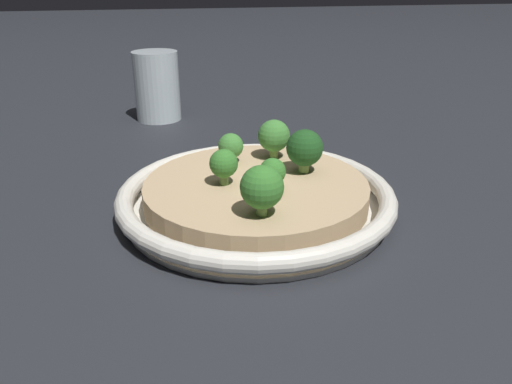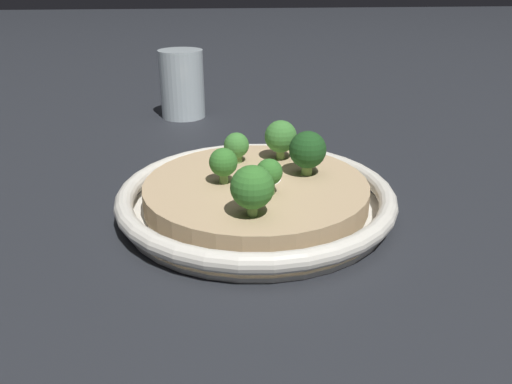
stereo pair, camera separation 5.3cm
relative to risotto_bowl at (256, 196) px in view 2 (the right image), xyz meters
The scene contains 10 objects.
ground_plane 0.02m from the risotto_bowl, ahead, with size 6.00×6.00×0.00m, color #23262B.
risotto_bowl is the anchor object (origin of this frame).
cheese_sprinkle 0.02m from the risotto_bowl, 42.49° to the right, with size 0.04×0.04×0.01m.
broccoli_front 0.07m from the risotto_bowl, 74.79° to the right, with size 0.04×0.04×0.05m.
broccoli_back_left 0.09m from the risotto_bowl, behind, with size 0.04×0.04×0.05m.
broccoli_back 0.05m from the risotto_bowl, 84.73° to the left, with size 0.03×0.03×0.04m.
broccoli_left 0.05m from the risotto_bowl, 163.07° to the right, with size 0.03×0.03×0.04m.
broccoli_back_right 0.07m from the risotto_bowl, 15.09° to the left, with size 0.03×0.03×0.03m.
broccoli_right 0.09m from the risotto_bowl, 28.08° to the right, with size 0.04×0.04×0.05m.
drinking_glass 0.40m from the risotto_bowl, 13.07° to the left, with size 0.08×0.08×0.11m.
Camera 2 is at (-0.48, 0.05, 0.24)m, focal length 35.00 mm.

